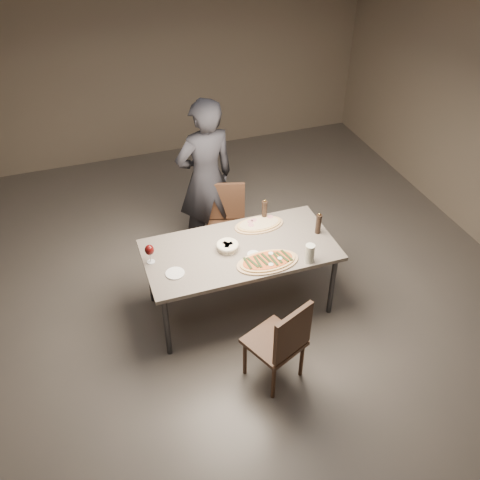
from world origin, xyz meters
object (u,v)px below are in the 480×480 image
object	(u,v)px
chair_near	(282,340)
diner	(206,179)
ham_pizza	(259,224)
bread_basket	(228,246)
zucchini_pizza	(268,261)
pepper_mill_left	(265,210)
dining_table	(240,253)
carafe	(310,253)
chair_far	(227,220)

from	to	relation	value
chair_near	diner	bearing A→B (deg)	67.82
ham_pizza	chair_near	size ratio (longest dim) A/B	0.55
bread_basket	chair_near	distance (m)	1.05
zucchini_pizza	bread_basket	world-z (taller)	bread_basket
zucchini_pizza	diner	size ratio (longest dim) A/B	0.32
zucchini_pizza	ham_pizza	size ratio (longest dim) A/B	1.17
ham_pizza	pepper_mill_left	size ratio (longest dim) A/B	2.18
ham_pizza	dining_table	bearing A→B (deg)	-118.00
diner	zucchini_pizza	bearing A→B (deg)	88.07
zucchini_pizza	pepper_mill_left	world-z (taller)	pepper_mill_left
dining_table	zucchini_pizza	distance (m)	0.34
dining_table	bread_basket	bearing A→B (deg)	171.15
chair_near	diner	size ratio (longest dim) A/B	0.50
pepper_mill_left	dining_table	bearing A→B (deg)	-136.03
diner	carafe	bearing A→B (deg)	101.06
dining_table	chair_far	distance (m)	0.84
zucchini_pizza	chair_near	distance (m)	0.76
dining_table	zucchini_pizza	world-z (taller)	zucchini_pizza
carafe	diner	world-z (taller)	diner
zucchini_pizza	chair_far	size ratio (longest dim) A/B	0.65
dining_table	zucchini_pizza	bearing A→B (deg)	-58.86
bread_basket	chair_far	world-z (taller)	chair_far
pepper_mill_left	chair_near	size ratio (longest dim) A/B	0.25
bread_basket	chair_near	world-z (taller)	chair_near
zucchini_pizza	bread_basket	size ratio (longest dim) A/B	2.80
ham_pizza	chair_far	world-z (taller)	chair_far
chair_far	zucchini_pizza	bearing A→B (deg)	108.91
chair_near	carafe	bearing A→B (deg)	26.47
dining_table	pepper_mill_left	bearing A→B (deg)	43.97
ham_pizza	carafe	size ratio (longest dim) A/B	2.75
zucchini_pizza	chair_far	world-z (taller)	chair_far
dining_table	bread_basket	size ratio (longest dim) A/B	8.62
carafe	diner	bearing A→B (deg)	111.18
pepper_mill_left	chair_near	bearing A→B (deg)	-104.79
ham_pizza	diner	xyz separation A→B (m)	(-0.32, 0.78, 0.14)
bread_basket	chair_far	bearing A→B (deg)	73.05
carafe	pepper_mill_left	bearing A→B (deg)	100.93
carafe	bread_basket	bearing A→B (deg)	148.53
ham_pizza	chair_near	distance (m)	1.32
bread_basket	carafe	size ratio (longest dim) A/B	1.15
zucchini_pizza	chair_far	xyz separation A→B (m)	(-0.04, 1.09, -0.26)
dining_table	carafe	distance (m)	0.67
chair_far	bread_basket	bearing A→B (deg)	89.61
carafe	chair_far	size ratio (longest dim) A/B	0.20
chair_near	pepper_mill_left	bearing A→B (deg)	51.55
dining_table	carafe	xyz separation A→B (m)	(0.53, -0.38, 0.15)
zucchini_pizza	diner	world-z (taller)	diner
chair_near	ham_pizza	bearing A→B (deg)	54.43
pepper_mill_left	chair_far	size ratio (longest dim) A/B	0.26
bread_basket	dining_table	bearing A→B (deg)	-8.85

